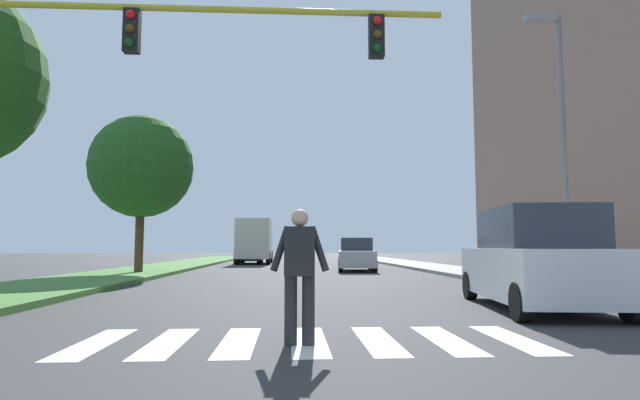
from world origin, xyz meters
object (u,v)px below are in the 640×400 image
street_lamp_right (559,123)px  suv_crossing (536,261)px  truck_box_delivery (255,241)px  traffic_light_gantry (126,72)px  sedan_distant (249,252)px  pedestrian_performer (300,269)px  tree_far (142,167)px  sedan_midblock (356,256)px

street_lamp_right → suv_crossing: size_ratio=1.56×
suv_crossing → truck_box_delivery: (-7.34, 27.58, 0.70)m
traffic_light_gantry → truck_box_delivery: size_ratio=1.32×
sedan_distant → truck_box_delivery: bearing=-50.1°
truck_box_delivery → pedestrian_performer: bearing=-85.1°
street_lamp_right → truck_box_delivery: street_lamp_right is taller
tree_far → truck_box_delivery: 15.71m
pedestrian_performer → suv_crossing: suv_crossing is taller
traffic_light_gantry → truck_box_delivery: traffic_light_gantry is taller
suv_crossing → truck_box_delivery: 28.55m
tree_far → sedan_midblock: (9.76, 3.57, -3.88)m
tree_far → sedan_midblock: bearing=20.1°
tree_far → traffic_light_gantry: size_ratio=0.82×
tree_far → suv_crossing: size_ratio=1.40×
suv_crossing → tree_far: bearing=131.6°
street_lamp_right → suv_crossing: 5.72m
truck_box_delivery → tree_far: bearing=-104.7°
street_lamp_right → sedan_distant: bearing=112.8°
street_lamp_right → suv_crossing: (-2.52, -3.59, -3.66)m
sedan_distant → sedan_midblock: bearing=-62.0°
tree_far → pedestrian_performer: 17.77m
suv_crossing → sedan_midblock: 16.31m
pedestrian_performer → truck_box_delivery: bearing=94.9°
pedestrian_performer → truck_box_delivery: 31.12m
traffic_light_gantry → suv_crossing: (7.76, 0.73, -3.40)m
tree_far → street_lamp_right: bearing=-33.4°
tree_far → sedan_distant: tree_far is taller
traffic_light_gantry → suv_crossing: size_ratio=1.71×
traffic_light_gantry → sedan_midblock: 18.44m
traffic_light_gantry → sedan_midblock: traffic_light_gantry is taller
traffic_light_gantry → sedan_distant: bearing=90.1°
tree_far → street_lamp_right: 16.49m
traffic_light_gantry → pedestrian_performer: traffic_light_gantry is taller
suv_crossing → sedan_distant: size_ratio=1.13×
suv_crossing → truck_box_delivery: size_ratio=0.77×
suv_crossing → sedan_midblock: suv_crossing is taller
traffic_light_gantry → sedan_distant: size_ratio=1.93×
pedestrian_performer → sedan_midblock: 19.92m
sedan_midblock → pedestrian_performer: bearing=-99.3°
sedan_distant → suv_crossing: bearing=-74.5°
sedan_midblock → truck_box_delivery: bearing=117.3°
street_lamp_right → pedestrian_performer: bearing=-135.8°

